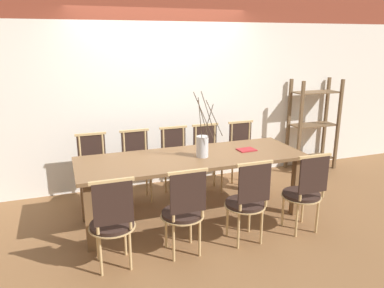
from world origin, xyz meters
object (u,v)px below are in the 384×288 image
object	(u,v)px
chair_near_center	(248,199)
dining_table	(192,164)
book_stack	(246,150)
shelving_rack	(313,125)
chair_far_center	(176,160)
vase_centerpiece	(203,145)

from	to	relation	value
chair_near_center	dining_table	bearing A→B (deg)	114.48
book_stack	shelving_rack	xyz separation A→B (m)	(1.76, 1.02, -0.04)
book_stack	shelving_rack	bearing A→B (deg)	30.21
chair_far_center	shelving_rack	distance (m)	2.46
vase_centerpiece	book_stack	distance (m)	0.62
book_stack	chair_near_center	bearing A→B (deg)	-116.23
book_stack	shelving_rack	distance (m)	2.04
dining_table	chair_near_center	bearing A→B (deg)	-65.52
dining_table	chair_near_center	size ratio (longest dim) A/B	2.82
dining_table	book_stack	world-z (taller)	book_stack
dining_table	shelving_rack	world-z (taller)	shelving_rack
chair_far_center	vase_centerpiece	size ratio (longest dim) A/B	1.20
chair_near_center	chair_far_center	xyz separation A→B (m)	(-0.30, 1.50, 0.00)
chair_far_center	vase_centerpiece	xyz separation A→B (m)	(0.07, -0.80, 0.42)
chair_near_center	book_stack	xyz separation A→B (m)	(0.37, 0.76, 0.29)
chair_far_center	vase_centerpiece	bearing A→B (deg)	95.07
chair_near_center	vase_centerpiece	world-z (taller)	vase_centerpiece
chair_far_center	shelving_rack	world-z (taller)	shelving_rack
dining_table	vase_centerpiece	distance (m)	0.26
chair_far_center	book_stack	bearing A→B (deg)	132.36
chair_far_center	book_stack	distance (m)	1.04
chair_far_center	vase_centerpiece	distance (m)	0.91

